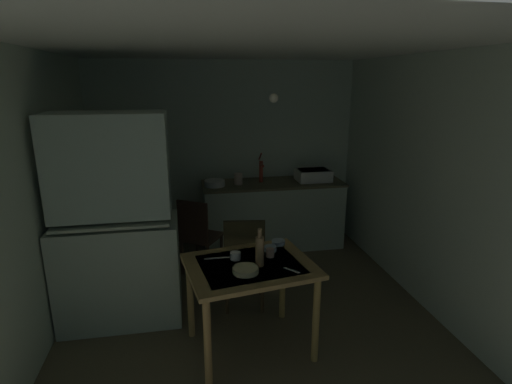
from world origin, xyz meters
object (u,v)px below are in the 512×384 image
(chair_far_side, at_px, (244,261))
(chair_by_counter, at_px, (198,235))
(mixing_bowl_counter, at_px, (215,183))
(dining_table, at_px, (250,277))
(sink_basin, at_px, (313,175))
(glass_bottle, at_px, (260,250))
(teacup_cream, at_px, (235,256))
(hand_pump, at_px, (261,169))
(serving_bowl_wide, at_px, (246,270))
(hutch_cabinet, at_px, (116,229))

(chair_far_side, xyz_separation_m, chair_by_counter, (-0.41, 0.83, -0.02))
(mixing_bowl_counter, bearing_deg, chair_by_counter, -112.52)
(mixing_bowl_counter, xyz_separation_m, dining_table, (0.11, -2.04, -0.26))
(sink_basin, bearing_deg, chair_far_side, -128.15)
(mixing_bowl_counter, distance_m, glass_bottle, 2.08)
(chair_by_counter, distance_m, teacup_cream, 1.40)
(sink_basin, relative_size, glass_bottle, 1.42)
(sink_basin, distance_m, glass_bottle, 2.41)
(hand_pump, height_order, chair_by_counter, hand_pump)
(mixing_bowl_counter, relative_size, serving_bowl_wide, 1.30)
(hutch_cabinet, xyz_separation_m, hand_pump, (1.61, 1.48, 0.15))
(dining_table, height_order, chair_far_side, chair_far_side)
(hand_pump, height_order, serving_bowl_wide, hand_pump)
(mixing_bowl_counter, xyz_separation_m, glass_bottle, (0.19, -2.08, -0.02))
(sink_basin, height_order, teacup_cream, sink_basin)
(serving_bowl_wide, distance_m, teacup_cream, 0.25)
(teacup_cream, bearing_deg, hutch_cabinet, 151.48)
(hutch_cabinet, xyz_separation_m, chair_far_side, (1.16, -0.04, -0.40))
(sink_basin, bearing_deg, dining_table, -119.97)
(chair_far_side, bearing_deg, chair_by_counter, 116.09)
(mixing_bowl_counter, relative_size, chair_far_side, 0.27)
(hand_pump, xyz_separation_m, chair_far_side, (-0.46, -1.52, -0.56))
(mixing_bowl_counter, relative_size, teacup_cream, 3.01)
(mixing_bowl_counter, bearing_deg, sink_basin, 2.17)
(mixing_bowl_counter, xyz_separation_m, chair_by_counter, (-0.25, -0.59, -0.45))
(mixing_bowl_counter, height_order, serving_bowl_wide, mixing_bowl_counter)
(chair_far_side, height_order, chair_by_counter, chair_far_side)
(hutch_cabinet, xyz_separation_m, chair_by_counter, (0.75, 0.79, -0.43))
(hand_pump, bearing_deg, chair_far_side, -106.77)
(teacup_cream, bearing_deg, dining_table, -45.98)
(hutch_cabinet, height_order, hand_pump, hutch_cabinet)
(sink_basin, height_order, chair_far_side, sink_basin)
(glass_bottle, bearing_deg, serving_bowl_wide, -142.07)
(serving_bowl_wide, bearing_deg, hand_pump, 76.13)
(sink_basin, xyz_separation_m, teacup_cream, (-1.31, -1.98, -0.16))
(dining_table, xyz_separation_m, chair_far_side, (0.05, 0.62, -0.16))
(serving_bowl_wide, height_order, teacup_cream, teacup_cream)
(chair_far_side, xyz_separation_m, glass_bottle, (0.02, -0.65, 0.40))
(dining_table, bearing_deg, sink_basin, 60.03)
(sink_basin, relative_size, chair_far_side, 0.46)
(sink_basin, relative_size, teacup_cream, 5.14)
(hutch_cabinet, height_order, sink_basin, hutch_cabinet)
(hutch_cabinet, relative_size, dining_table, 1.75)
(sink_basin, height_order, glass_bottle, glass_bottle)
(hutch_cabinet, height_order, chair_by_counter, hutch_cabinet)
(chair_far_side, xyz_separation_m, teacup_cream, (-0.15, -0.51, 0.30))
(dining_table, relative_size, chair_far_side, 1.15)
(hutch_cabinet, bearing_deg, hand_pump, 42.53)
(chair_by_counter, bearing_deg, glass_bottle, -73.79)
(chair_far_side, bearing_deg, glass_bottle, -87.85)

